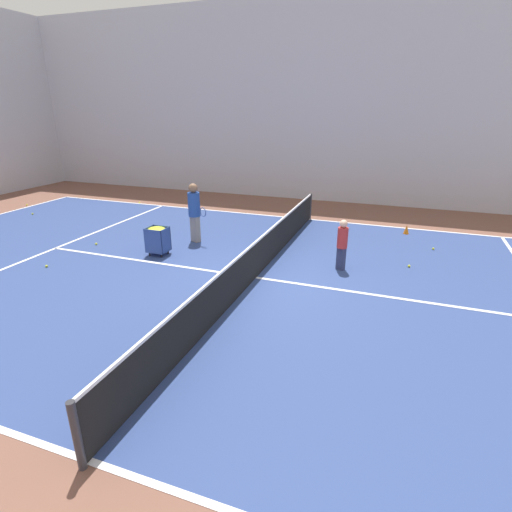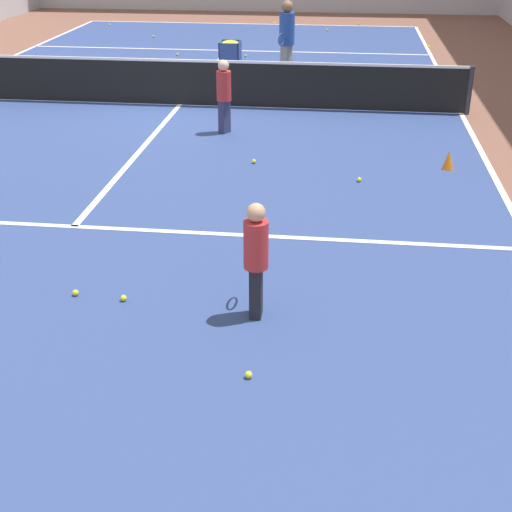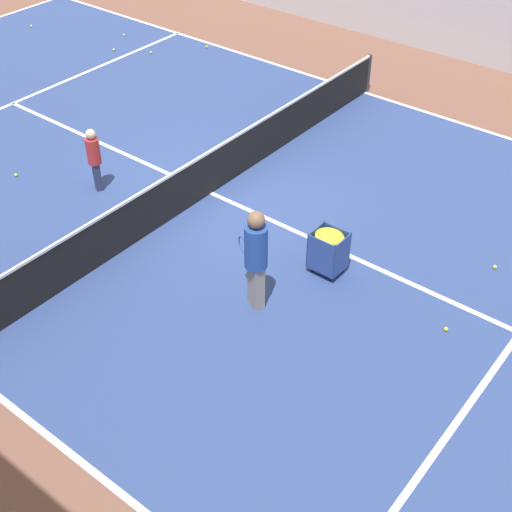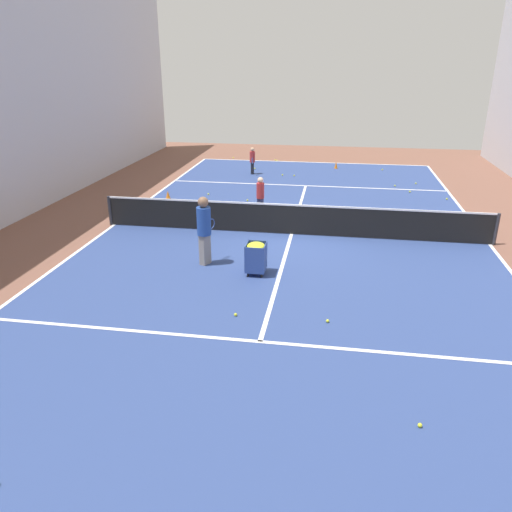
% 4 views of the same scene
% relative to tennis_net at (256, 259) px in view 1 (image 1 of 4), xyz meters
% --- Properties ---
extents(ground_plane, '(34.06, 34.06, 0.00)m').
position_rel_tennis_net_xyz_m(ground_plane, '(0.00, 0.00, -0.50)').
color(ground_plane, brown).
extents(court_playing_area, '(11.67, 23.30, 0.00)m').
position_rel_tennis_net_xyz_m(court_playing_area, '(0.00, 0.00, -0.50)').
color(court_playing_area, navy).
rests_on(court_playing_area, ground).
extents(line_sideline_left, '(0.10, 23.30, 0.00)m').
position_rel_tennis_net_xyz_m(line_sideline_left, '(-5.83, 0.00, -0.49)').
color(line_sideline_left, white).
rests_on(line_sideline_left, ground).
extents(line_sideline_right, '(0.10, 23.30, 0.00)m').
position_rel_tennis_net_xyz_m(line_sideline_right, '(5.83, 0.00, -0.49)').
color(line_sideline_right, white).
rests_on(line_sideline_right, ground).
extents(line_service_far, '(11.67, 0.10, 0.00)m').
position_rel_tennis_net_xyz_m(line_service_far, '(0.00, 6.41, -0.49)').
color(line_service_far, white).
rests_on(line_service_far, ground).
extents(line_centre_service, '(0.10, 12.82, 0.00)m').
position_rel_tennis_net_xyz_m(line_centre_service, '(0.00, 0.00, -0.49)').
color(line_centre_service, white).
rests_on(line_centre_service, ground).
extents(hall_enclosure_right, '(0.15, 30.36, 8.23)m').
position_rel_tennis_net_xyz_m(hall_enclosure_right, '(9.29, 0.00, 3.62)').
color(hall_enclosure_right, silver).
rests_on(hall_enclosure_right, ground).
extents(tennis_net, '(11.97, 0.10, 0.96)m').
position_rel_tennis_net_xyz_m(tennis_net, '(0.00, 0.00, 0.00)').
color(tennis_net, '#2D2D33').
rests_on(tennis_net, ground).
extents(coach_at_net, '(0.48, 0.73, 1.83)m').
position_rel_tennis_net_xyz_m(coach_at_net, '(2.03, 2.76, 0.55)').
color(coach_at_net, gray).
rests_on(coach_at_net, ground).
extents(child_midcourt, '(0.36, 0.36, 1.33)m').
position_rel_tennis_net_xyz_m(child_midcourt, '(1.27, -1.88, 0.27)').
color(child_midcourt, '#2D3351').
rests_on(child_midcourt, ground).
extents(ball_cart, '(0.49, 0.56, 0.82)m').
position_rel_tennis_net_xyz_m(ball_cart, '(0.60, 3.19, 0.08)').
color(ball_cart, '#2D478C').
rests_on(ball_cart, ground).
extents(training_cone_0, '(0.18, 0.18, 0.30)m').
position_rel_tennis_net_xyz_m(training_cone_0, '(5.15, -3.46, -0.34)').
color(training_cone_0, orange).
rests_on(training_cone_0, ground).
extents(tennis_ball_1, '(0.07, 0.07, 0.07)m').
position_rel_tennis_net_xyz_m(tennis_ball_1, '(-1.26, 5.44, -0.46)').
color(tennis_ball_1, yellow).
rests_on(tennis_ball_1, ground).
extents(tennis_ball_4, '(0.07, 0.07, 0.07)m').
position_rel_tennis_net_xyz_m(tennis_ball_4, '(3.85, 11.88, -0.46)').
color(tennis_ball_4, yellow).
rests_on(tennis_ball_4, ground).
extents(tennis_ball_11, '(0.07, 0.07, 0.07)m').
position_rel_tennis_net_xyz_m(tennis_ball_11, '(2.79, 10.39, -0.46)').
color(tennis_ball_11, yellow).
rests_on(tennis_ball_11, ground).
extents(tennis_ball_13, '(0.07, 0.07, 0.07)m').
position_rel_tennis_net_xyz_m(tennis_ball_13, '(3.74, -4.24, -0.46)').
color(tennis_ball_13, yellow).
rests_on(tennis_ball_13, ground).
extents(tennis_ball_14, '(0.07, 0.07, 0.07)m').
position_rel_tennis_net_xyz_m(tennis_ball_14, '(0.67, 5.47, -0.46)').
color(tennis_ball_14, yellow).
rests_on(tennis_ball_14, ground).
extents(tennis_ball_16, '(0.07, 0.07, 0.07)m').
position_rel_tennis_net_xyz_m(tennis_ball_16, '(2.03, -3.57, -0.46)').
color(tennis_ball_16, yellow).
rests_on(tennis_ball_16, ground).
extents(tennis_ball_19, '(0.07, 0.07, 0.07)m').
position_rel_tennis_net_xyz_m(tennis_ball_19, '(5.89, 7.61, -0.46)').
color(tennis_ball_19, yellow).
rests_on(tennis_ball_19, ground).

